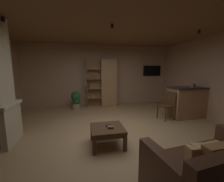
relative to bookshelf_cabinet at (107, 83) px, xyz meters
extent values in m
cube|color=tan|center=(-0.27, -2.82, -1.03)|extent=(6.50, 6.12, 0.02)
cube|color=tan|center=(-0.27, 0.27, 0.32)|extent=(6.62, 0.06, 2.69)
cube|color=brown|center=(-0.27, -2.82, 1.68)|extent=(6.50, 6.12, 0.02)
cube|color=white|center=(-0.62, 0.24, 0.28)|extent=(0.66, 0.01, 0.78)
cube|color=#A87F51|center=(0.09, -0.01, 0.01)|extent=(0.68, 0.38, 2.05)
cube|color=#A87F51|center=(-0.56, 0.17, 0.01)|extent=(0.62, 0.02, 2.05)
cube|color=#A87F51|center=(-0.87, -0.01, 0.01)|extent=(0.02, 0.38, 2.05)
sphere|color=black|center=(-0.08, -0.21, 0.11)|extent=(0.04, 0.04, 0.04)
cube|color=#A87F51|center=(-0.56, -0.01, -1.01)|extent=(0.62, 0.38, 0.02)
cube|color=#A87F51|center=(-0.56, -0.01, -0.61)|extent=(0.62, 0.38, 0.02)
cube|color=#A87F51|center=(-0.56, -0.01, -0.20)|extent=(0.62, 0.38, 0.02)
cube|color=#A87F51|center=(-0.56, -0.01, 0.21)|extent=(0.62, 0.38, 0.02)
cube|color=#A87F51|center=(-0.56, -0.01, 0.62)|extent=(0.62, 0.38, 0.02)
cube|color=#2D4C8C|center=(-0.76, -0.06, -0.07)|extent=(0.05, 0.23, 0.23)
cube|color=beige|center=(-0.57, -0.06, 0.32)|extent=(0.04, 0.23, 0.19)
cube|color=beige|center=(-0.57, -0.06, 0.33)|extent=(0.05, 0.23, 0.22)
sphere|color=beige|center=(-0.59, -0.01, -0.56)|extent=(0.10, 0.10, 0.10)
cube|color=#A87F51|center=(2.52, -2.06, -0.52)|extent=(1.33, 0.59, 1.00)
cube|color=#2D2826|center=(2.52, -2.06, 0.00)|extent=(1.39, 0.65, 0.04)
cube|color=#995972|center=(2.52, -2.15, 0.08)|extent=(0.14, 0.14, 0.11)
cube|color=#4C2D1E|center=(0.57, -4.70, -0.81)|extent=(1.74, 1.07, 0.42)
cube|color=tan|center=(0.43, -4.78, -0.47)|extent=(0.44, 0.22, 0.35)
cube|color=tan|center=(0.36, -4.79, -0.48)|extent=(0.46, 0.23, 0.37)
cube|color=olive|center=(0.48, -4.87, -0.45)|extent=(0.44, 0.18, 0.41)
cube|color=tan|center=(0.50, -4.72, -0.49)|extent=(0.43, 0.19, 0.32)
cube|color=#4C331E|center=(-0.56, -3.28, -0.63)|extent=(0.69, 0.65, 0.05)
cube|color=#4C331E|center=(-0.56, -3.28, -0.70)|extent=(0.62, 0.59, 0.08)
cube|color=#4C331E|center=(-0.87, -3.57, -0.84)|extent=(0.07, 0.07, 0.36)
cube|color=#4C331E|center=(-0.25, -3.57, -0.84)|extent=(0.07, 0.07, 0.36)
cube|color=#4C331E|center=(-0.87, -2.99, -0.84)|extent=(0.07, 0.07, 0.36)
cube|color=#4C331E|center=(-0.25, -2.99, -0.84)|extent=(0.07, 0.07, 0.36)
cube|color=black|center=(-0.52, -3.23, -0.60)|extent=(0.13, 0.12, 0.02)
cube|color=brown|center=(-0.51, -3.35, -0.58)|extent=(0.13, 0.11, 0.02)
cube|color=#4C331E|center=(1.59, -2.13, -0.56)|extent=(0.50, 0.50, 0.04)
cube|color=#4C331E|center=(1.78, -2.09, -0.32)|extent=(0.12, 0.40, 0.44)
cylinder|color=#4C331E|center=(1.38, -1.99, -0.79)|extent=(0.04, 0.04, 0.46)
cylinder|color=#4C331E|center=(1.45, -2.34, -0.79)|extent=(0.04, 0.04, 0.46)
cylinder|color=#4C331E|center=(1.73, -1.91, -0.79)|extent=(0.04, 0.04, 0.46)
cylinder|color=#4C331E|center=(1.80, -2.27, -0.79)|extent=(0.04, 0.04, 0.46)
cylinder|color=#9E896B|center=(-1.32, -0.32, -0.90)|extent=(0.34, 0.34, 0.24)
sphere|color=#235B2D|center=(-1.31, -0.33, -0.65)|extent=(0.31, 0.31, 0.31)
sphere|color=#235B2D|center=(-1.32, -0.34, -0.45)|extent=(0.38, 0.38, 0.38)
cube|color=black|center=(2.28, 0.21, 0.54)|extent=(0.88, 0.05, 0.50)
cube|color=black|center=(2.28, 0.19, 0.54)|extent=(0.84, 0.01, 0.46)
cylinder|color=black|center=(-2.56, -2.69, 1.60)|extent=(0.07, 0.07, 0.09)
cylinder|color=black|center=(-0.33, -2.71, 1.60)|extent=(0.07, 0.07, 0.09)
cylinder|color=black|center=(2.02, -2.75, 1.60)|extent=(0.07, 0.07, 0.09)
camera|label=1|loc=(-1.06, -6.04, 0.61)|focal=22.30mm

